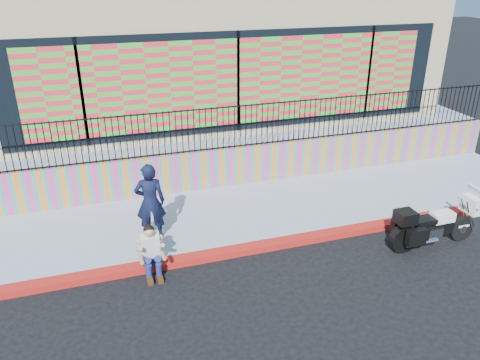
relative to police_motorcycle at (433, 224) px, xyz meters
name	(u,v)px	position (x,y,z in m)	size (l,w,h in m)	color
ground	(293,244)	(-2.93, 1.03, -0.56)	(90.00, 90.00, 0.00)	black
red_curb	(293,241)	(-2.93, 1.03, -0.49)	(16.00, 0.30, 0.15)	#A40B1C
sidewalk	(267,209)	(-2.93, 2.68, -0.49)	(16.00, 3.00, 0.15)	#9299AF
mural_wall	(247,164)	(-2.93, 4.28, 0.14)	(16.00, 0.20, 1.10)	#F23F8C
metal_fence	(248,125)	(-2.93, 4.28, 1.29)	(15.80, 0.04, 1.20)	black
elevated_platform	(204,117)	(-2.93, 9.38, 0.06)	(16.00, 10.00, 1.25)	#9299AF
storefront_building	(203,47)	(-2.93, 9.16, 2.69)	(14.00, 8.06, 4.00)	tan
police_motorcycle	(433,224)	(0.00, 0.00, 0.00)	(2.16, 0.71, 1.34)	black
police_officer	(150,202)	(-5.96, 2.04, 0.49)	(0.66, 0.43, 1.82)	black
seated_man	(152,256)	(-6.15, 0.83, -0.11)	(0.54, 0.71, 1.06)	navy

